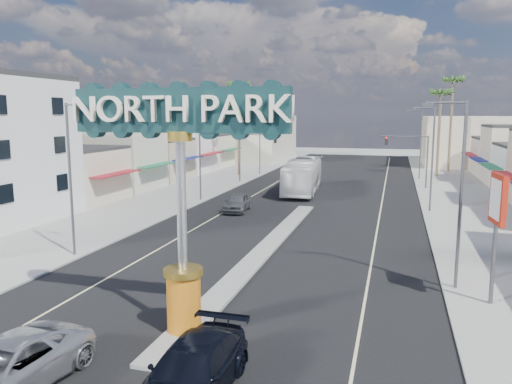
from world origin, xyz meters
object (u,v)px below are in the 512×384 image
Objects in this scene: streetlight_r_mid at (431,153)px; car_parked_left at (237,202)px; suv_right at (192,372)px; city_bus at (303,176)px; traffic_signal_right at (411,151)px; streetlight_l_near at (72,172)px; gateway_sign at (181,182)px; streetlight_l_mid at (201,149)px; palm_left_far at (239,90)px; palm_right_far at (453,85)px; streetlight_r_far at (420,140)px; suv_left at (5,368)px; palm_right_mid at (441,97)px; streetlight_l_far at (261,138)px; bank_pylon_sign at (497,207)px; streetlight_r_near at (458,186)px; traffic_signal_left at (254,148)px.

streetlight_r_mid is 1.94× the size of car_parked_left.
city_bus is (-4.00, 40.01, 0.99)m from suv_right.
streetlight_l_near is at bearing -119.99° from traffic_signal_right.
car_parked_left is at bearing 102.97° from gateway_sign.
palm_left_far is (-2.57, 20.00, 6.43)m from streetlight_l_mid.
palm_left_far is 2.35× the size of suv_right.
traffic_signal_right is at bearing -15.15° from palm_left_far.
palm_right_far reaches higher than car_parked_left.
gateway_sign is at bearing -37.55° from streetlight_l_near.
streetlight_r_far is (20.87, 22.00, 0.00)m from streetlight_l_mid.
streetlight_r_far is 1.94× the size of car_parked_left.
suv_right is (15.00, -51.97, -10.69)m from palm_left_far.
streetlight_r_mid is at bearing 73.05° from suv_left.
palm_right_mid is 2.10× the size of suv_left.
streetlight_r_mid is 17.01m from car_parked_left.
traffic_signal_right is 8.14m from streetlight_r_far.
car_parked_left is (-18.50, -30.15, -9.81)m from palm_right_mid.
streetlight_l_far is at bearing 101.78° from gateway_sign.
streetlight_l_near is 46.90m from streetlight_r_far.
palm_right_mid is (26.00, 6.00, -0.90)m from palm_left_far.
palm_left_far reaches higher than city_bus.
streetlight_l_near is 28.90m from streetlight_r_mid.
streetlight_l_far is at bearing 96.49° from car_parked_left.
streetlight_l_near reaches higher than car_parked_left.
bank_pylon_sign is (-3.14, -53.76, -7.92)m from palm_right_far.
streetlight_r_near is 0.64× the size of palm_right_far.
streetlight_l_mid is 0.69× the size of palm_left_far.
streetlight_r_far is (20.87, 42.00, 0.00)m from streetlight_l_near.
streetlight_r_far is (10.43, 50.02, -0.86)m from gateway_sign.
streetlight_r_near is 1.00× the size of streetlight_r_far.
streetlight_l_near is 58.35m from palm_right_far.
streetlight_r_near reaches higher than traffic_signal_left.
streetlight_r_far is at bearing 46.52° from streetlight_l_mid.
palm_right_mid is 2.61× the size of car_parked_left.
streetlight_r_mid reaches higher than city_bus.
suv_left is at bearing -112.80° from streetlight_r_mid.
suv_left is at bearing -104.19° from streetlight_r_far.
city_bus is (3.50, 12.19, 1.01)m from car_parked_left.
suv_left reaches higher than car_parked_left.
car_parked_left is (-14.68, -18.14, -3.49)m from traffic_signal_right.
streetlight_r_mid reaches higher than car_parked_left.
streetlight_l_near is 1.57× the size of bank_pylon_sign.
suv_right is (-13.00, -63.97, -11.58)m from palm_right_far.
traffic_signal_left is 26.01m from palm_right_mid.
bank_pylon_sign reaches higher than suv_left.
streetlight_l_mid is at bearing 110.42° from gateway_sign.
palm_right_mid is at bearing 54.27° from car_parked_left.
gateway_sign reaches higher than city_bus.
streetlight_r_far is at bearing 44.30° from city_bus.
streetlight_r_mid reaches higher than traffic_signal_right.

